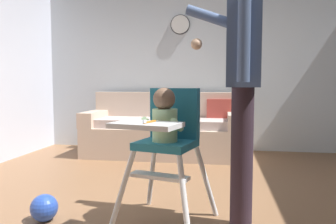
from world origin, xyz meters
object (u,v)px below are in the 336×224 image
Objects in this scene: couch at (165,131)px; adult_standing at (242,81)px; high_chair at (166,130)px; wall_clock at (180,25)px; toy_ball at (44,208)px.

couch is 1.22× the size of adult_standing.
wall_clock is at bearing -160.19° from high_chair.
couch is 2.30m from high_chair.
toy_ball is at bearing -68.53° from high_chair.
wall_clock is (-0.75, 2.75, 0.87)m from adult_standing.
high_chair is 0.60m from adult_standing.
couch is at bearing -107.64° from wall_clock.
adult_standing is at bearing 21.66° from couch.
high_chair is at bearing 6.99° from toy_ball.
wall_clock is at bearing -71.34° from adult_standing.
couch is 11.11× the size of toy_ball.
high_chair is 0.55× the size of adult_standing.
couch is at bearing -64.97° from adult_standing.
high_chair is at bearing -84.67° from wall_clock.
high_chair is at bearing -0.42° from adult_standing.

